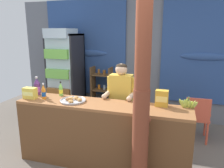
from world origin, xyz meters
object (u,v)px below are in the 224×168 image
(soda_bottle_orange_soda, at_px, (44,92))
(timber_post, at_px, (142,94))
(bottle_shelf_rack, at_px, (102,91))
(soda_bottle_lime_soda, at_px, (61,90))
(stall_counter, at_px, (99,131))
(pastry_tray, at_px, (73,100))
(soda_bottle_grape_soda, at_px, (37,87))
(snack_box_instant_noodle, at_px, (30,93))
(drink_fridge, at_px, (65,71))
(plastic_lawn_chair, at_px, (197,116))
(shopkeeper, at_px, (121,97))
(banana_bunch, at_px, (188,104))
(snack_box_choco_powder, at_px, (162,98))

(soda_bottle_orange_soda, bearing_deg, timber_post, -13.57)
(bottle_shelf_rack, distance_m, soda_bottle_lime_soda, 1.72)
(stall_counter, relative_size, pastry_tray, 6.63)
(bottle_shelf_rack, distance_m, soda_bottle_grape_soda, 1.86)
(soda_bottle_orange_soda, relative_size, snack_box_instant_noodle, 1.22)
(soda_bottle_orange_soda, bearing_deg, pastry_tray, 1.80)
(drink_fridge, bearing_deg, snack_box_instant_noodle, -79.94)
(plastic_lawn_chair, bearing_deg, soda_bottle_lime_soda, -154.75)
(soda_bottle_lime_soda, relative_size, soda_bottle_orange_soda, 0.94)
(stall_counter, relative_size, shopkeeper, 1.70)
(bottle_shelf_rack, distance_m, pastry_tray, 1.93)
(soda_bottle_lime_soda, distance_m, soda_bottle_orange_soda, 0.29)
(drink_fridge, xyz_separation_m, bottle_shelf_rack, (0.78, 0.29, -0.50))
(soda_bottle_grape_soda, distance_m, banana_bunch, 2.36)
(pastry_tray, bearing_deg, timber_post, -20.00)
(soda_bottle_lime_soda, height_order, snack_box_instant_noodle, soda_bottle_lime_soda)
(snack_box_instant_noodle, relative_size, pastry_tray, 0.54)
(soda_bottle_orange_soda, height_order, banana_bunch, soda_bottle_orange_soda)
(snack_box_instant_noodle, distance_m, banana_bunch, 2.36)
(plastic_lawn_chair, height_order, snack_box_choco_powder, snack_box_choco_powder)
(bottle_shelf_rack, distance_m, soda_bottle_orange_soda, 1.97)
(drink_fridge, bearing_deg, snack_box_choco_powder, -31.70)
(stall_counter, height_order, soda_bottle_lime_soda, soda_bottle_lime_soda)
(soda_bottle_orange_soda, relative_size, snack_box_choco_powder, 1.10)
(soda_bottle_lime_soda, distance_m, snack_box_choco_powder, 1.61)
(timber_post, xyz_separation_m, soda_bottle_lime_soda, (-1.42, 0.62, -0.22))
(soda_bottle_lime_soda, distance_m, banana_bunch, 1.96)
(soda_bottle_grape_soda, xyz_separation_m, snack_box_instant_noodle, (0.02, -0.21, -0.04))
(timber_post, relative_size, soda_bottle_grape_soda, 8.80)
(snack_box_choco_powder, bearing_deg, drink_fridge, 148.30)
(plastic_lawn_chair, height_order, snack_box_instant_noodle, snack_box_instant_noodle)
(stall_counter, xyz_separation_m, drink_fridge, (-1.45, 1.66, 0.54))
(drink_fridge, bearing_deg, stall_counter, -48.99)
(shopkeeper, xyz_separation_m, soda_bottle_lime_soda, (-0.93, -0.30, 0.14))
(timber_post, height_order, snack_box_choco_powder, timber_post)
(shopkeeper, bearing_deg, soda_bottle_lime_soda, -162.06)
(snack_box_instant_noodle, height_order, pastry_tray, snack_box_instant_noodle)
(pastry_tray, bearing_deg, bottle_shelf_rack, 96.74)
(drink_fridge, height_order, plastic_lawn_chair, drink_fridge)
(snack_box_choco_powder, bearing_deg, shopkeeper, 153.06)
(drink_fridge, distance_m, plastic_lawn_chair, 2.95)
(timber_post, bearing_deg, bottle_shelf_rack, 119.97)
(timber_post, bearing_deg, soda_bottle_lime_soda, 156.43)
(soda_bottle_orange_soda, bearing_deg, snack_box_choco_powder, 6.25)
(timber_post, distance_m, drink_fridge, 2.89)
(shopkeeper, bearing_deg, snack_box_choco_powder, -26.94)
(soda_bottle_orange_soda, bearing_deg, soda_bottle_lime_soda, 55.91)
(soda_bottle_orange_soda, xyz_separation_m, snack_box_choco_powder, (1.77, 0.19, 0.01))
(shopkeeper, relative_size, soda_bottle_lime_soda, 6.37)
(shopkeeper, height_order, soda_bottle_orange_soda, shopkeeper)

